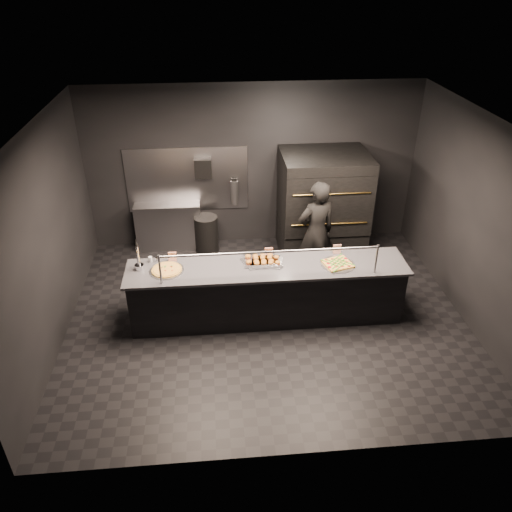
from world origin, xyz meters
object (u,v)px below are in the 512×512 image
round_pizza (167,270)px  slider_tray_a (260,260)px  pizza_oven (322,205)px  prep_shelf (169,226)px  towel_dispenser (203,168)px  beer_tap (138,261)px  trash_bin (207,234)px  service_counter (267,292)px  fire_extinguisher (234,192)px  worker (316,233)px  square_pizza (338,264)px  slider_tray_b (267,261)px

round_pizza → slider_tray_a: slider_tray_a is taller
pizza_oven → prep_shelf: bearing=171.5°
towel_dispenser → beer_tap: 2.53m
prep_shelf → towel_dispenser: 1.31m
trash_bin → prep_shelf: bearing=162.4°
pizza_oven → towel_dispenser: 2.23m
service_counter → prep_shelf: size_ratio=3.42×
towel_dispenser → fire_extinguisher: 0.74m
service_counter → round_pizza: (-1.45, 0.01, 0.47)m
service_counter → worker: (0.91, 1.00, 0.43)m
round_pizza → slider_tray_a: (1.35, 0.14, 0.01)m
round_pizza → square_pizza: bearing=-1.5°
towel_dispenser → worker: (1.81, -1.39, -0.65)m
pizza_oven → towel_dispenser: (-2.10, 0.49, 0.58)m
prep_shelf → slider_tray_b: size_ratio=2.36×
slider_tray_b → trash_bin: bearing=114.2°
prep_shelf → square_pizza: 3.57m
service_counter → round_pizza: bearing=179.5°
beer_tap → slider_tray_b: beer_tap is taller
fire_extinguisher → square_pizza: bearing=-60.7°
service_counter → towel_dispenser: towel_dispenser is taller
square_pizza → trash_bin: square_pizza is taller
towel_dispenser → round_pizza: towel_dispenser is taller
pizza_oven → worker: bearing=-107.8°
fire_extinguisher → round_pizza: 2.63m
pizza_oven → trash_bin: size_ratio=2.67×
worker → service_counter: bearing=31.8°
service_counter → pizza_oven: size_ratio=2.15×
service_counter → trash_bin: (-0.90, 2.10, -0.11)m
fire_extinguisher → square_pizza: (1.38, -2.45, -0.12)m
prep_shelf → trash_bin: size_ratio=1.67×
slider_tray_a → beer_tap: bearing=-178.1°
slider_tray_a → square_pizza: 1.14m
beer_tap → worker: (2.75, 0.91, -0.17)m
service_counter → fire_extinguisher: 2.50m
prep_shelf → beer_tap: 2.32m
beer_tap → square_pizza: bearing=-2.9°
pizza_oven → round_pizza: bearing=-144.5°
slider_tray_b → pizza_oven: bearing=56.3°
service_counter → beer_tap: beer_tap is taller
fire_extinguisher → slider_tray_a: (0.25, -2.25, -0.11)m
service_counter → trash_bin: service_counter is taller
beer_tap → slider_tray_a: beer_tap is taller
towel_dispenser → fire_extinguisher: size_ratio=0.69×
slider_tray_b → worker: worker is taller
slider_tray_b → trash_bin: (-0.90, 2.00, -0.59)m
towel_dispenser → slider_tray_a: (0.80, -2.24, -0.60)m
fire_extinguisher → prep_shelf: bearing=-176.3°
towel_dispenser → slider_tray_b: towel_dispenser is taller
trash_bin → slider_tray_a: bearing=-67.7°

